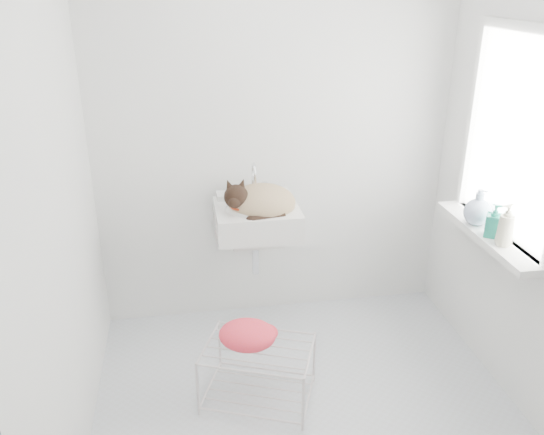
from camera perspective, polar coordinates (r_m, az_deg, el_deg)
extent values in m
cube|color=silver|center=(3.15, 3.45, -18.47)|extent=(2.20, 2.00, 0.02)
cube|color=white|center=(3.44, 0.26, 9.06)|extent=(2.20, 0.02, 2.50)
cube|color=white|center=(2.95, 25.49, 4.34)|extent=(0.02, 2.00, 2.50)
cube|color=white|center=(2.49, -21.32, 1.85)|extent=(0.02, 2.00, 2.50)
cube|color=white|center=(3.07, 23.56, 7.33)|extent=(0.01, 0.80, 1.00)
cube|color=white|center=(3.06, 23.32, 7.33)|extent=(0.04, 0.90, 1.10)
cube|color=white|center=(3.20, 20.95, -1.63)|extent=(0.16, 0.88, 0.04)
cube|color=white|center=(3.29, -1.54, 1.09)|extent=(0.49, 0.43, 0.20)
ellipsoid|color=tan|center=(3.28, -1.01, 1.54)|extent=(0.41, 0.36, 0.20)
sphere|color=black|center=(3.17, -3.55, 2.46)|extent=(0.15, 0.15, 0.14)
torus|color=#A7290F|center=(3.18, -3.24, 1.77)|extent=(0.13, 0.13, 0.06)
cube|color=silver|center=(3.09, -1.40, -15.63)|extent=(0.64, 0.55, 0.33)
ellipsoid|color=#F7322F|center=(2.99, -2.51, -12.32)|extent=(0.35, 0.29, 0.12)
imported|color=beige|center=(3.06, 22.33, -2.59)|extent=(0.09, 0.09, 0.19)
imported|color=#19846F|center=(3.14, 21.36, -1.76)|extent=(0.11, 0.11, 0.18)
imported|color=#AEBEDE|center=(3.27, 19.95, -0.55)|extent=(0.21, 0.21, 0.19)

